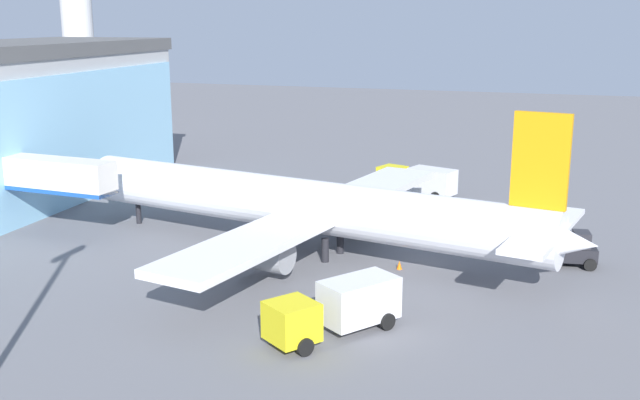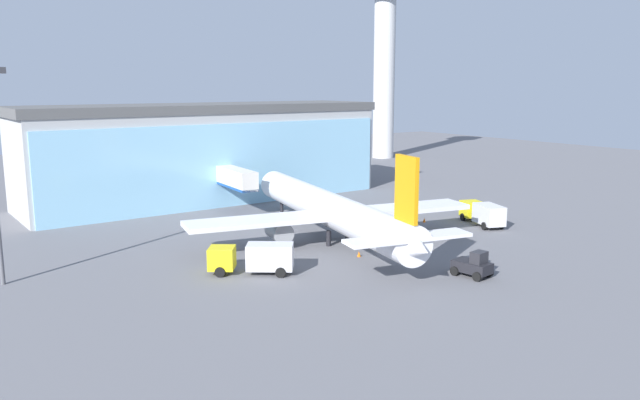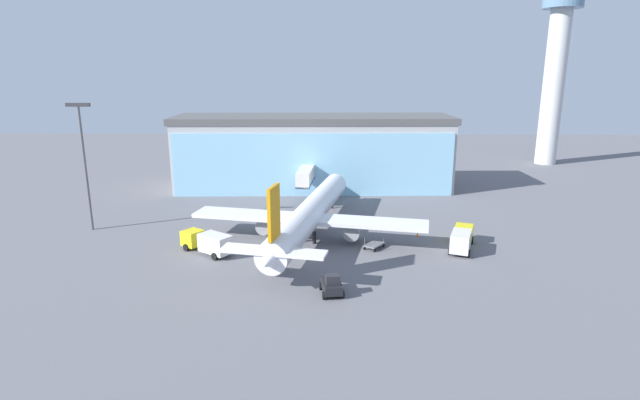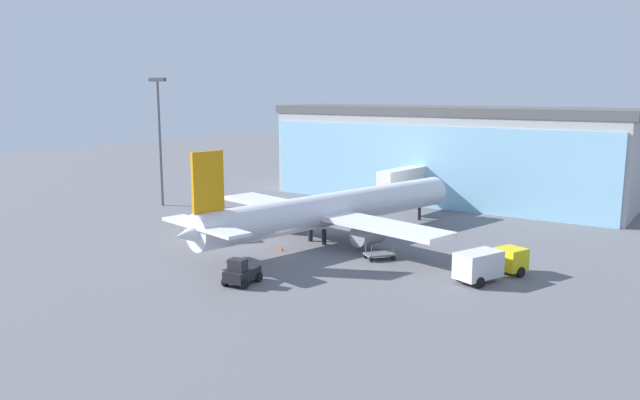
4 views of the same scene
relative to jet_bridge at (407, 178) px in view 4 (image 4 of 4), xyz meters
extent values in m
plane|color=slate|center=(0.88, -27.78, -4.34)|extent=(240.00, 240.00, 0.00)
cube|color=#ACACAC|center=(0.88, 10.05, 1.88)|extent=(50.82, 15.15, 12.44)
cube|color=#8CC6E4|center=(1.11, 3.15, 1.25)|extent=(49.38, 1.93, 11.19)
cube|color=#535353|center=(0.88, 10.05, 8.69)|extent=(51.84, 15.45, 1.20)
cube|color=beige|center=(-0.01, -0.10, 0.18)|extent=(2.98, 11.35, 2.40)
cube|color=#194799|center=(-0.01, -0.10, -0.87)|extent=(3.03, 11.35, 0.30)
cylinder|color=#4C4C51|center=(0.29, 4.10, -2.68)|extent=(0.70, 0.70, 3.33)
cylinder|color=#59595E|center=(-29.45, -16.86, 4.21)|extent=(0.36, 0.36, 17.10)
cube|color=#333338|center=(-29.45, -16.86, 13.01)|extent=(3.20, 0.40, 0.50)
cylinder|color=silver|center=(1.54, -19.24, -0.98)|extent=(10.36, 35.16, 3.53)
cone|color=silver|center=(5.00, -2.01, -0.98)|extent=(4.05, 3.63, 3.53)
cone|color=silver|center=(-1.91, -36.48, -0.98)|extent=(3.90, 4.55, 3.17)
cube|color=silver|center=(1.20, -20.97, -1.33)|extent=(31.13, 10.19, 0.50)
cube|color=silver|center=(-1.71, -35.50, -0.45)|extent=(11.26, 4.51, 0.30)
cube|color=orange|center=(-1.61, -35.01, 3.52)|extent=(0.98, 3.21, 5.48)
cylinder|color=gray|center=(-4.46, -19.32, -2.68)|extent=(2.69, 3.55, 2.10)
cylinder|color=gray|center=(7.05, -21.63, -2.68)|extent=(2.69, 3.55, 2.10)
cylinder|color=black|center=(-0.04, -21.74, -3.54)|extent=(0.50, 0.50, 1.60)
cylinder|color=black|center=(2.04, -22.16, -3.54)|extent=(0.50, 0.50, 1.60)
cylinder|color=black|center=(4.41, -4.95, -3.54)|extent=(0.40, 0.40, 1.60)
cube|color=yellow|center=(-13.17, -24.27, -2.94)|extent=(3.07, 3.07, 1.90)
cube|color=silver|center=(-9.75, -26.71, -2.79)|extent=(4.53, 4.11, 2.20)
cylinder|color=black|center=(-13.81, -25.17, -3.89)|extent=(0.91, 0.77, 0.90)
cylinder|color=black|center=(-12.53, -23.38, -3.89)|extent=(0.91, 0.77, 0.90)
cylinder|color=black|center=(-9.57, -28.19, -3.89)|extent=(0.91, 0.77, 0.90)
cylinder|color=black|center=(-8.30, -26.40, -3.89)|extent=(0.91, 0.77, 0.90)
cube|color=yellow|center=(21.48, -21.32, -2.94)|extent=(2.81, 2.81, 1.90)
cube|color=silver|center=(20.06, -25.28, -2.79)|extent=(3.42, 4.51, 2.20)
cylinder|color=black|center=(20.44, -20.95, -3.89)|extent=(0.59, 0.95, 0.90)
cylinder|color=black|center=(22.51, -21.69, -3.89)|extent=(0.59, 0.95, 0.90)
cylinder|color=black|center=(18.69, -25.85, -3.89)|extent=(0.59, 0.95, 0.90)
cylinder|color=black|center=(20.76, -26.59, -3.89)|extent=(0.59, 0.95, 0.90)
cube|color=slate|center=(9.67, -23.77, -3.82)|extent=(2.94, 3.20, 0.16)
cylinder|color=black|center=(9.59, -25.10, -4.12)|extent=(0.36, 0.43, 0.44)
cylinder|color=slate|center=(9.59, -25.10, -3.29)|extent=(0.08, 0.08, 0.90)
cylinder|color=black|center=(8.43, -24.25, -4.12)|extent=(0.36, 0.43, 0.44)
cylinder|color=slate|center=(8.43, -24.25, -3.29)|extent=(0.08, 0.08, 0.90)
cylinder|color=black|center=(10.91, -23.29, -4.12)|extent=(0.36, 0.43, 0.44)
cylinder|color=slate|center=(10.91, -23.29, -3.29)|extent=(0.08, 0.08, 0.90)
cylinder|color=black|center=(9.75, -22.44, -4.12)|extent=(0.36, 0.43, 0.44)
cylinder|color=slate|center=(9.75, -22.44, -3.29)|extent=(0.08, 0.08, 0.90)
cube|color=black|center=(4.25, -37.10, -3.49)|extent=(2.29, 3.45, 0.90)
cube|color=#26262B|center=(4.36, -37.73, -2.54)|extent=(1.54, 1.21, 1.00)
cylinder|color=black|center=(3.19, -36.14, -3.94)|extent=(0.47, 0.85, 0.80)
cylinder|color=black|center=(4.96, -35.85, -3.94)|extent=(0.47, 0.85, 0.80)
cylinder|color=black|center=(3.55, -38.35, -3.94)|extent=(0.47, 0.85, 0.80)
cylinder|color=black|center=(5.32, -38.06, -3.94)|extent=(0.47, 0.85, 0.80)
cone|color=orange|center=(0.03, -26.73, -4.07)|extent=(0.36, 0.36, 0.55)
cone|color=orange|center=(15.91, -19.02, -4.07)|extent=(0.36, 0.36, 0.55)
camera|label=1|loc=(-44.86, -36.17, 11.39)|focal=42.00mm
camera|label=2|loc=(-35.60, -72.39, 11.82)|focal=35.00mm
camera|label=3|loc=(4.04, -83.27, 17.44)|focal=28.00mm
camera|label=4|loc=(38.61, -73.95, 11.57)|focal=35.00mm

